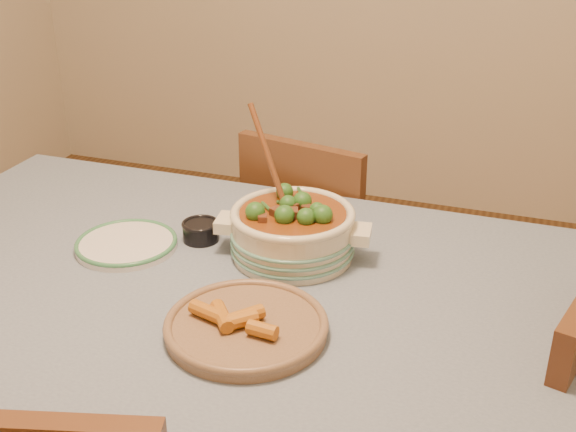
# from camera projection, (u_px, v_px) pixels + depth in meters

# --- Properties ---
(dining_table) EXTENTS (1.68, 1.08, 0.76)m
(dining_table) POSITION_uv_depth(u_px,v_px,m) (204.00, 314.00, 1.65)
(dining_table) COLOR brown
(dining_table) RESTS_ON floor
(stew_casserole) EXTENTS (0.37, 0.32, 0.34)m
(stew_casserole) POSITION_uv_depth(u_px,v_px,m) (292.00, 228.00, 1.68)
(stew_casserole) COLOR beige
(stew_casserole) RESTS_ON dining_table
(white_plate) EXTENTS (0.26, 0.26, 0.02)m
(white_plate) POSITION_uv_depth(u_px,v_px,m) (126.00, 244.00, 1.74)
(white_plate) COLOR silver
(white_plate) RESTS_ON dining_table
(condiment_bowl) EXTENTS (0.11, 0.11, 0.05)m
(condiment_bowl) POSITION_uv_depth(u_px,v_px,m) (201.00, 230.00, 1.77)
(condiment_bowl) COLOR black
(condiment_bowl) RESTS_ON dining_table
(fried_plate) EXTENTS (0.33, 0.33, 0.05)m
(fried_plate) POSITION_uv_depth(u_px,v_px,m) (246.00, 324.00, 1.41)
(fried_plate) COLOR #8D6D4E
(fried_plate) RESTS_ON dining_table
(chair_far) EXTENTS (0.48, 0.48, 0.87)m
(chair_far) POSITION_uv_depth(u_px,v_px,m) (316.00, 245.00, 2.31)
(chair_far) COLOR brown
(chair_far) RESTS_ON floor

